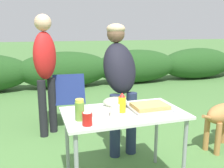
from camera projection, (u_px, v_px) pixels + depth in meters
shrub_hedge at (65, 70)px, 6.39m from camera, size 14.40×0.90×0.93m
folding_table at (124, 120)px, 2.30m from camera, size 1.10×0.64×0.74m
food_tray at (150, 107)px, 2.33m from camera, size 0.36×0.28×0.06m
plate_stack at (100, 112)px, 2.24m from camera, size 0.22×0.22×0.03m
mixing_bowl at (115, 102)px, 2.41m from camera, size 0.24×0.24×0.09m
paper_cup_stack at (115, 111)px, 2.12m from camera, size 0.08×0.08×0.11m
relish_jar at (80, 110)px, 2.05m from camera, size 0.08×0.08×0.18m
mustard_bottle at (122, 103)px, 2.25m from camera, size 0.07×0.07×0.18m
ketchup_bottle at (87, 118)px, 1.95m from camera, size 0.08×0.08×0.13m
standing_person_in_dark_puffer at (120, 75)px, 2.91m from camera, size 0.42×0.52×1.54m
standing_person_with_beanie at (45, 64)px, 3.39m from camera, size 0.43×0.42×1.68m
camp_chair_green_behind_table at (69, 96)px, 3.85m from camera, size 0.51×0.62×0.83m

